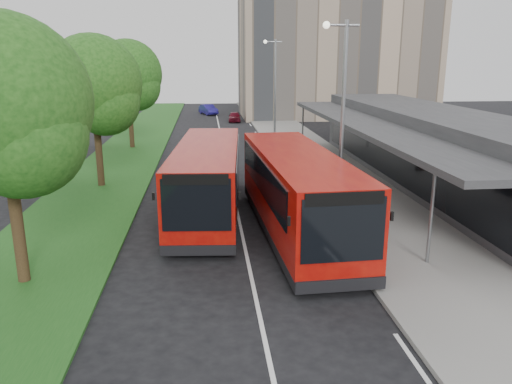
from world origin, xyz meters
TOP-DOWN VIEW (x-y plane):
  - ground at (0.00, 0.00)m, footprint 120.00×120.00m
  - pavement at (6.00, 20.00)m, footprint 5.00×80.00m
  - grass_verge at (-7.00, 20.00)m, footprint 5.00×80.00m
  - lane_centre_line at (0.00, 15.00)m, footprint 0.12×70.00m
  - kerb_dashes at (3.30, 19.00)m, footprint 0.12×56.00m
  - office_block at (14.00, 42.00)m, footprint 22.00×12.00m
  - station_building at (10.86, 8.00)m, footprint 7.70×26.00m
  - tree_near at (-7.01, -2.95)m, footprint 5.00×5.00m
  - tree_mid at (-7.01, 9.05)m, footprint 4.96×4.96m
  - tree_far at (-7.01, 21.05)m, footprint 5.06×5.06m
  - lamp_post_near at (4.12, 2.00)m, footprint 1.44×0.28m
  - lamp_post_far at (4.12, 22.00)m, footprint 1.44×0.28m
  - bus_main at (2.15, 0.64)m, footprint 3.44×11.48m
  - bus_second at (-1.29, 3.57)m, footprint 3.56×11.09m
  - litter_bin at (5.30, 10.71)m, footprint 0.76×0.76m
  - bollard at (4.68, 17.04)m, footprint 0.19×0.19m
  - car_near at (1.82, 36.94)m, footprint 1.50×3.30m
  - car_far at (-0.98, 44.53)m, footprint 2.50×3.94m

SIDE VIEW (x-z plane):
  - ground at x=0.00m, z-range 0.00..0.00m
  - kerb_dashes at x=3.30m, z-range 0.00..0.01m
  - lane_centre_line at x=0.00m, z-range 0.00..0.01m
  - grass_verge at x=-7.00m, z-range 0.00..0.10m
  - pavement at x=6.00m, z-range 0.00..0.15m
  - car_near at x=1.82m, z-range 0.00..1.10m
  - car_far at x=-0.98m, z-range 0.00..1.23m
  - litter_bin at x=5.30m, z-range 0.15..1.18m
  - bollard at x=4.68m, z-range 0.15..1.19m
  - bus_second at x=-1.29m, z-range 0.04..3.13m
  - bus_main at x=2.15m, z-range 0.04..3.26m
  - station_building at x=10.86m, z-range 0.04..4.04m
  - lamp_post_near at x=4.12m, z-range 0.72..8.72m
  - lamp_post_far at x=4.12m, z-range 0.72..8.72m
  - tree_mid at x=-7.01m, z-range 1.16..9.14m
  - tree_near at x=-7.01m, z-range 1.17..9.21m
  - tree_far at x=-7.01m, z-range 1.19..9.32m
  - office_block at x=14.00m, z-range 0.00..18.00m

